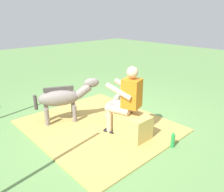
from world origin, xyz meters
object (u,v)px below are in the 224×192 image
Objects in this scene: hay_bale at (133,126)px; person_seated at (126,99)px; soda_bottle at (173,140)px; pony_standing at (64,97)px; pony_lying at (120,102)px.

hay_bale is 0.46× the size of person_seated.
person_seated is 1.08m from soda_bottle.
pony_standing is (1.24, 0.54, -0.18)m from person_seated.
pony_standing is 1.37m from pony_lying.
person_seated is 1.01× the size of pony_lying.
pony_lying is 1.81m from soda_bottle.
pony_lying is (-0.35, -1.28, -0.36)m from pony_standing.
hay_bale is 1.55m from pony_standing.
hay_bale is at bearing 146.28° from pony_lying.
person_seated is 1.07× the size of pony_standing.
pony_lying reaches higher than soda_bottle.
hay_bale is at bearing 20.46° from soda_bottle.
pony_lying is at bearing -14.29° from soda_bottle.
pony_standing reaches higher than hay_bale.
soda_bottle is (-2.10, -0.83, -0.41)m from pony_standing.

